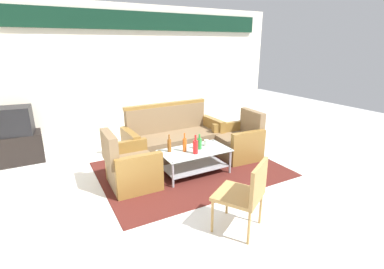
% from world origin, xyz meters
% --- Properties ---
extents(ground_plane, '(14.00, 14.00, 0.00)m').
position_xyz_m(ground_plane, '(0.00, 0.00, 0.00)').
color(ground_plane, white).
extents(wall_back, '(6.52, 0.19, 2.80)m').
position_xyz_m(wall_back, '(0.00, 3.05, 1.48)').
color(wall_back, silver).
rests_on(wall_back, ground).
extents(rug, '(2.91, 2.17, 0.01)m').
position_xyz_m(rug, '(-0.06, 0.80, 0.01)').
color(rug, '#511E19').
rests_on(rug, ground).
extents(couch, '(1.82, 0.80, 0.96)m').
position_xyz_m(couch, '(-0.05, 1.49, 0.32)').
color(couch, '#7F6647').
rests_on(couch, rug).
extents(armchair_left, '(0.71, 0.77, 0.85)m').
position_xyz_m(armchair_left, '(-1.11, 0.73, 0.29)').
color(armchair_left, '#7F6647').
rests_on(armchair_left, rug).
extents(armchair_right, '(0.74, 0.80, 0.85)m').
position_xyz_m(armchair_right, '(0.98, 0.86, 0.29)').
color(armchair_right, '#7F6647').
rests_on(armchair_right, rug).
extents(coffee_table, '(1.10, 0.60, 0.40)m').
position_xyz_m(coffee_table, '(-0.08, 0.62, 0.27)').
color(coffee_table, silver).
rests_on(coffee_table, rug).
extents(bottle_brown, '(0.06, 0.06, 0.28)m').
position_xyz_m(bottle_brown, '(-0.46, 0.76, 0.52)').
color(bottle_brown, brown).
rests_on(bottle_brown, coffee_table).
extents(bottle_orange, '(0.06, 0.06, 0.30)m').
position_xyz_m(bottle_orange, '(-0.25, 0.66, 0.52)').
color(bottle_orange, '#D85919').
rests_on(bottle_orange, coffee_table).
extents(bottle_green, '(0.07, 0.07, 0.25)m').
position_xyz_m(bottle_green, '(0.01, 0.64, 0.50)').
color(bottle_green, '#2D8C38').
rests_on(bottle_green, coffee_table).
extents(bottle_red, '(0.08, 0.08, 0.30)m').
position_xyz_m(bottle_red, '(-0.14, 0.50, 0.52)').
color(bottle_red, red).
rests_on(bottle_red, coffee_table).
extents(cup, '(0.08, 0.08, 0.10)m').
position_xyz_m(cup, '(0.18, 0.71, 0.46)').
color(cup, silver).
rests_on(cup, coffee_table).
extents(tv_stand, '(0.80, 0.50, 0.52)m').
position_xyz_m(tv_stand, '(-2.59, 2.55, 0.26)').
color(tv_stand, black).
rests_on(tv_stand, ground).
extents(television, '(0.65, 0.51, 0.48)m').
position_xyz_m(television, '(-2.59, 2.55, 0.76)').
color(television, black).
rests_on(television, tv_stand).
extents(wicker_chair, '(0.66, 0.66, 0.84)m').
position_xyz_m(wicker_chair, '(-0.30, -0.91, 0.49)').
color(wicker_chair, '#AD844C').
rests_on(wicker_chair, ground).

